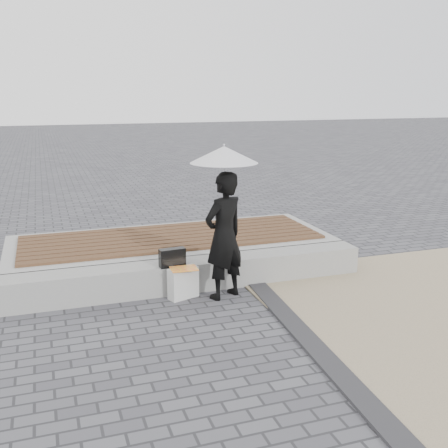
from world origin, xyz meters
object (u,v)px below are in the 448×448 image
at_px(seating_ledge, 192,274).
at_px(handbag, 172,258).
at_px(canvas_tote, 183,283).
at_px(woman, 224,236).
at_px(parasol, 224,155).

bearing_deg(seating_ledge, handbag, -152.45).
distance_m(seating_ledge, handbag, 0.48).
bearing_deg(canvas_tote, seating_ledge, 37.01).
height_order(seating_ledge, handbag, handbag).
relative_size(woman, handbag, 4.86).
bearing_deg(seating_ledge, woman, -56.18).
bearing_deg(woman, seating_ledge, -80.80).
height_order(handbag, canvas_tote, handbag).
xyz_separation_m(parasol, canvas_tote, (-0.52, 0.14, -1.69)).
relative_size(woman, canvas_tote, 4.04).
height_order(seating_ledge, woman, woman).
height_order(woman, handbag, woman).
relative_size(woman, parasol, 1.53).
distance_m(seating_ledge, woman, 0.85).
relative_size(parasol, handbag, 3.17).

